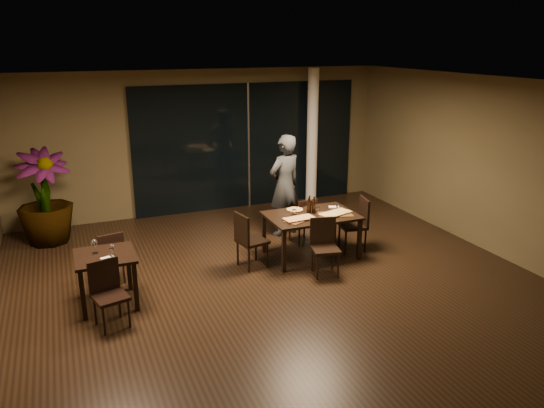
{
  "coord_description": "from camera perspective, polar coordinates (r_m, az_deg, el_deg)",
  "views": [
    {
      "loc": [
        -2.8,
        -6.8,
        3.57
      ],
      "look_at": [
        0.25,
        0.71,
        1.05
      ],
      "focal_mm": 35.0,
      "sensor_mm": 36.0,
      "label": 1
    }
  ],
  "objects": [
    {
      "name": "tumbler_left",
      "position": [
        8.92,
        2.41,
        -0.87
      ],
      "size": [
        0.07,
        0.07,
        0.09
      ],
      "primitive_type": "cylinder",
      "color": "white",
      "rests_on": "main_table"
    },
    {
      "name": "napkin_far",
      "position": [
        9.36,
        6.67,
        -0.32
      ],
      "size": [
        0.21,
        0.16,
        0.01
      ],
      "primitive_type": "cube",
      "rotation": [
        0.0,
        0.0,
        -0.41
      ],
      "color": "white",
      "rests_on": "main_table"
    },
    {
      "name": "wall_back",
      "position": [
        11.39,
        -7.54,
        6.66
      ],
      "size": [
        8.0,
        0.1,
        3.0
      ],
      "primitive_type": "cube",
      "color": "#4E4329",
      "rests_on": "ground"
    },
    {
      "name": "wine_glass_b",
      "position": [
        7.53,
        -16.83,
        -4.81
      ],
      "size": [
        0.07,
        0.07,
        0.16
      ],
      "primitive_type": null,
      "color": "white",
      "rests_on": "side_table"
    },
    {
      "name": "ground",
      "position": [
        8.17,
        0.27,
        -8.63
      ],
      "size": [
        8.0,
        8.0,
        0.0
      ],
      "primitive_type": "plane",
      "color": "black",
      "rests_on": "ground"
    },
    {
      "name": "bottle_c",
      "position": [
        8.99,
        4.06,
        -0.03
      ],
      "size": [
        0.07,
        0.07,
        0.3
      ],
      "primitive_type": null,
      "color": "black",
      "rests_on": "main_table"
    },
    {
      "name": "diner",
      "position": [
        9.91,
        1.38,
        2.0
      ],
      "size": [
        0.75,
        0.61,
        1.92
      ],
      "primitive_type": "imported",
      "rotation": [
        0.0,
        0.0,
        3.46
      ],
      "color": "#2A2C2E",
      "rests_on": "ground"
    },
    {
      "name": "chair_main_far",
      "position": [
        9.59,
        3.51,
        -1.57
      ],
      "size": [
        0.45,
        0.45,
        0.85
      ],
      "rotation": [
        0.0,
        0.0,
        3.29
      ],
      "color": "black",
      "rests_on": "ground"
    },
    {
      "name": "pizza_board_right",
      "position": [
        8.97,
        6.82,
        -1.12
      ],
      "size": [
        0.63,
        0.45,
        0.01
      ],
      "primitive_type": "cube",
      "rotation": [
        0.0,
        0.0,
        -0.31
      ],
      "color": "#452D16",
      "rests_on": "main_table"
    },
    {
      "name": "wall_right",
      "position": [
        9.86,
        22.65,
        3.83
      ],
      "size": [
        0.1,
        8.0,
        3.0
      ],
      "primitive_type": "cube",
      "color": "#4E4329",
      "rests_on": "ground"
    },
    {
      "name": "main_table",
      "position": [
        8.97,
        4.25,
        -1.59
      ],
      "size": [
        1.5,
        1.0,
        0.75
      ],
      "color": "black",
      "rests_on": "ground"
    },
    {
      "name": "ceiling",
      "position": [
        7.37,
        0.3,
        13.0
      ],
      "size": [
        8.0,
        8.0,
        0.04
      ],
      "primitive_type": "cube",
      "color": "silver",
      "rests_on": "wall_back"
    },
    {
      "name": "bottle_a",
      "position": [
        8.94,
        3.95,
        -0.2
      ],
      "size": [
        0.06,
        0.06,
        0.28
      ],
      "primitive_type": null,
      "color": "black",
      "rests_on": "main_table"
    },
    {
      "name": "bottle_b",
      "position": [
        8.97,
        4.53,
        -0.11
      ],
      "size": [
        0.06,
        0.06,
        0.29
      ],
      "primitive_type": null,
      "color": "black",
      "rests_on": "main_table"
    },
    {
      "name": "wine_glass_a",
      "position": [
        7.7,
        -18.52,
        -4.38
      ],
      "size": [
        0.08,
        0.08,
        0.19
      ],
      "primitive_type": null,
      "color": "white",
      "rests_on": "side_table"
    },
    {
      "name": "oblong_pizza_right",
      "position": [
        8.96,
        6.82,
        -1.02
      ],
      "size": [
        0.6,
        0.4,
        0.02
      ],
      "primitive_type": null,
      "rotation": [
        0.0,
        0.0,
        0.3
      ],
      "color": "maroon",
      "rests_on": "pizza_board_right"
    },
    {
      "name": "chair_side_far",
      "position": [
        8.36,
        -17.01,
        -5.3
      ],
      "size": [
        0.46,
        0.46,
        0.84
      ],
      "rotation": [
        0.0,
        0.0,
        3.35
      ],
      "color": "black",
      "rests_on": "ground"
    },
    {
      "name": "pizza_board_left",
      "position": [
        8.66,
        2.95,
        -1.69
      ],
      "size": [
        0.59,
        0.47,
        0.01
      ],
      "primitive_type": "cube",
      "rotation": [
        0.0,
        0.0,
        0.46
      ],
      "color": "#452B16",
      "rests_on": "main_table"
    },
    {
      "name": "round_pizza",
      "position": [
        9.15,
        2.47,
        -0.63
      ],
      "size": [
        0.27,
        0.27,
        0.01
      ],
      "primitive_type": "cylinder",
      "color": "red",
      "rests_on": "main_table"
    },
    {
      "name": "side_table",
      "position": [
        7.69,
        -17.49,
        -6.09
      ],
      "size": [
        0.8,
        0.8,
        0.75
      ],
      "color": "black",
      "rests_on": "ground"
    },
    {
      "name": "window_panel",
      "position": [
        11.62,
        -2.6,
        6.25
      ],
      "size": [
        5.0,
        0.06,
        2.7
      ],
      "primitive_type": "cube",
      "color": "black",
      "rests_on": "ground"
    },
    {
      "name": "chair_main_right",
      "position": [
        9.4,
        9.18,
        -1.84
      ],
      "size": [
        0.51,
        0.51,
        0.94
      ],
      "rotation": [
        0.0,
        0.0,
        -1.77
      ],
      "color": "black",
      "rests_on": "ground"
    },
    {
      "name": "side_napkin",
      "position": [
        7.49,
        -17.24,
        -5.58
      ],
      "size": [
        0.2,
        0.16,
        0.01
      ],
      "primitive_type": "cube",
      "rotation": [
        0.0,
        0.0,
        0.31
      ],
      "color": "white",
      "rests_on": "side_table"
    },
    {
      "name": "chair_main_left",
      "position": [
        8.55,
        -2.61,
        -3.64
      ],
      "size": [
        0.51,
        0.51,
        0.93
      ],
      "rotation": [
        0.0,
        0.0,
        1.77
      ],
      "color": "black",
      "rests_on": "ground"
    },
    {
      "name": "chair_main_near",
      "position": [
        8.42,
        5.63,
        -4.2
      ],
      "size": [
        0.49,
        0.49,
        0.89
      ],
      "rotation": [
        0.0,
        0.0,
        -0.21
      ],
      "color": "black",
      "rests_on": "ground"
    },
    {
      "name": "chair_side_near",
      "position": [
        7.23,
        -17.25,
        -8.81
      ],
      "size": [
        0.49,
        0.49,
        0.87
      ],
      "rotation": [
        0.0,
        0.0,
        0.25
      ],
      "color": "black",
      "rests_on": "ground"
    },
    {
      "name": "napkin_near",
      "position": [
        9.13,
        7.74,
        -0.83
      ],
      "size": [
        0.2,
        0.15,
        0.01
      ],
      "primitive_type": "cube",
      "rotation": [
        0.0,
        0.0,
        -0.28
      ],
      "color": "white",
      "rests_on": "main_table"
    },
    {
      "name": "potted_plant",
      "position": [
        10.35,
        -23.29,
        0.66
      ],
      "size": [
        1.16,
        1.16,
        1.72
      ],
      "primitive_type": "imported",
      "rotation": [
        0.0,
        0.0,
        0.28
      ],
      "color": "#224F1A",
      "rests_on": "ground"
    },
    {
      "name": "oblong_pizza_left",
      "position": [
        8.66,
        2.95,
        -1.58
      ],
      "size": [
        0.51,
        0.27,
        0.02
      ],
      "primitive_type": null,
      "rotation": [
        0.0,
        0.0,
        0.1
      ],
      "color": "maroon",
      "rests_on": "pizza_board_left"
    },
    {
      "name": "tumbler_right",
      "position": [
        9.09,
        4.99,
        -0.58
      ],
      "size": [
        0.07,
        0.07,
        0.08
      ],
      "primitive_type": "cylinder",
      "color": "white",
      "rests_on": "main_table"
    },
    {
      "name": "column",
      "position": [
        11.85,
        4.34,
        7.17
      ],
      "size": [
        0.24,
        0.24,
        3.0
      ],
      "primitive_type": "cylinder",
      "color": "white",
      "rests_on": "ground"
    },
    {
      "name": "wall_front",
      "position": [
        4.43,
        21.07,
        -11.83
      ],
      "size": [
        8.0,
        0.1,
        3.0
      ],
      "primitive_type": "cube",
      "color": "#4E4329",
      "rests_on": "ground"
    }
  ]
}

